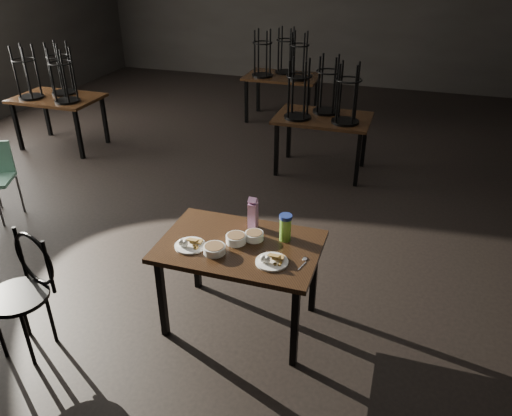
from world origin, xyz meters
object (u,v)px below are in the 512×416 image
(main_table, at_px, (240,253))
(water_bottle, at_px, (285,227))
(bentwood_chair, at_px, (25,285))
(juice_carton, at_px, (253,214))

(main_table, height_order, water_bottle, water_bottle)
(water_bottle, relative_size, bentwood_chair, 0.23)
(juice_carton, height_order, bentwood_chair, juice_carton)
(juice_carton, distance_m, water_bottle, 0.31)
(main_table, bearing_deg, juice_carton, 85.96)
(main_table, relative_size, water_bottle, 5.61)
(juice_carton, bearing_deg, main_table, -94.04)
(water_bottle, height_order, bentwood_chair, water_bottle)
(main_table, relative_size, juice_carton, 4.49)
(main_table, xyz_separation_m, bentwood_chair, (-1.40, -0.71, -0.12))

